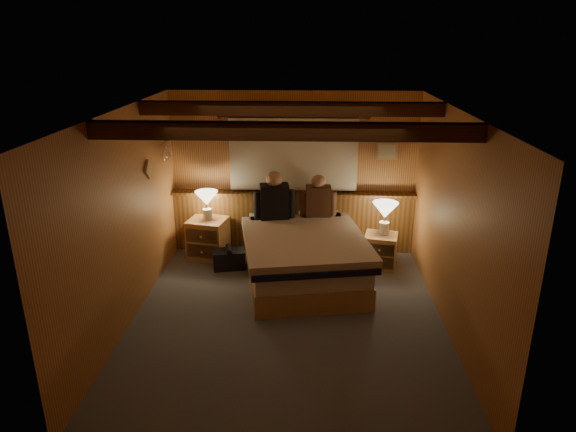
# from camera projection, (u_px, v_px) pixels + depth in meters

# --- Properties ---
(floor) EXTENTS (4.20, 4.20, 0.00)m
(floor) POSITION_uv_depth(u_px,v_px,m) (287.00, 318.00, 6.00)
(floor) COLOR #4C515A
(floor) RESTS_ON ground
(ceiling) EXTENTS (4.20, 4.20, 0.00)m
(ceiling) POSITION_uv_depth(u_px,v_px,m) (287.00, 112.00, 5.20)
(ceiling) COLOR tan
(ceiling) RESTS_ON wall_back
(wall_back) EXTENTS (3.60, 0.00, 3.60)m
(wall_back) POSITION_uv_depth(u_px,v_px,m) (293.00, 173.00, 7.58)
(wall_back) COLOR #B57D41
(wall_back) RESTS_ON floor
(wall_left) EXTENTS (0.00, 4.20, 4.20)m
(wall_left) POSITION_uv_depth(u_px,v_px,m) (125.00, 220.00, 5.68)
(wall_left) COLOR #B57D41
(wall_left) RESTS_ON floor
(wall_right) EXTENTS (0.00, 4.20, 4.20)m
(wall_right) POSITION_uv_depth(u_px,v_px,m) (454.00, 225.00, 5.53)
(wall_right) COLOR #B57D41
(wall_right) RESTS_ON floor
(wall_front) EXTENTS (3.60, 0.00, 3.60)m
(wall_front) POSITION_uv_depth(u_px,v_px,m) (274.00, 325.00, 3.63)
(wall_front) COLOR #B57D41
(wall_front) RESTS_ON floor
(wainscot) EXTENTS (3.60, 0.23, 0.94)m
(wainscot) POSITION_uv_depth(u_px,v_px,m) (293.00, 220.00, 7.76)
(wainscot) COLOR brown
(wainscot) RESTS_ON wall_back
(curtain_window) EXTENTS (2.18, 0.09, 1.11)m
(curtain_window) POSITION_uv_depth(u_px,v_px,m) (293.00, 153.00, 7.41)
(curtain_window) COLOR #4D2B13
(curtain_window) RESTS_ON wall_back
(ceiling_beams) EXTENTS (3.60, 1.65, 0.16)m
(ceiling_beams) POSITION_uv_depth(u_px,v_px,m) (288.00, 118.00, 5.37)
(ceiling_beams) COLOR #4D2B13
(ceiling_beams) RESTS_ON ceiling
(coat_rail) EXTENTS (0.05, 0.55, 0.24)m
(coat_rail) POSITION_uv_depth(u_px,v_px,m) (167.00, 149.00, 7.00)
(coat_rail) COLOR white
(coat_rail) RESTS_ON wall_left
(framed_print) EXTENTS (0.30, 0.04, 0.25)m
(framed_print) POSITION_uv_depth(u_px,v_px,m) (387.00, 151.00, 7.39)
(framed_print) COLOR tan
(framed_print) RESTS_ON wall_back
(bed) EXTENTS (1.82, 2.20, 0.67)m
(bed) POSITION_uv_depth(u_px,v_px,m) (303.00, 257.00, 6.82)
(bed) COLOR tan
(bed) RESTS_ON floor
(nightstand_left) EXTENTS (0.62, 0.58, 0.59)m
(nightstand_left) POSITION_uv_depth(u_px,v_px,m) (208.00, 238.00, 7.59)
(nightstand_left) COLOR tan
(nightstand_left) RESTS_ON floor
(nightstand_right) EXTENTS (0.52, 0.48, 0.49)m
(nightstand_right) POSITION_uv_depth(u_px,v_px,m) (380.00, 251.00, 7.27)
(nightstand_right) COLOR tan
(nightstand_right) RESTS_ON floor
(lamp_left) EXTENTS (0.33, 0.33, 0.43)m
(lamp_left) POSITION_uv_depth(u_px,v_px,m) (207.00, 200.00, 7.39)
(lamp_left) COLOR silver
(lamp_left) RESTS_ON nightstand_left
(lamp_right) EXTENTS (0.36, 0.36, 0.47)m
(lamp_right) POSITION_uv_depth(u_px,v_px,m) (385.00, 212.00, 7.11)
(lamp_right) COLOR silver
(lamp_right) RESTS_ON nightstand_right
(person_left) EXTENTS (0.58, 0.29, 0.71)m
(person_left) POSITION_uv_depth(u_px,v_px,m) (274.00, 199.00, 7.21)
(person_left) COLOR black
(person_left) RESTS_ON bed
(person_right) EXTENTS (0.52, 0.22, 0.63)m
(person_right) POSITION_uv_depth(u_px,v_px,m) (318.00, 199.00, 7.32)
(person_right) COLOR #482C1D
(person_right) RESTS_ON bed
(duffel_bag) EXTENTS (0.49, 0.35, 0.32)m
(duffel_bag) POSITION_uv_depth(u_px,v_px,m) (229.00, 259.00, 7.26)
(duffel_bag) COLOR black
(duffel_bag) RESTS_ON floor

